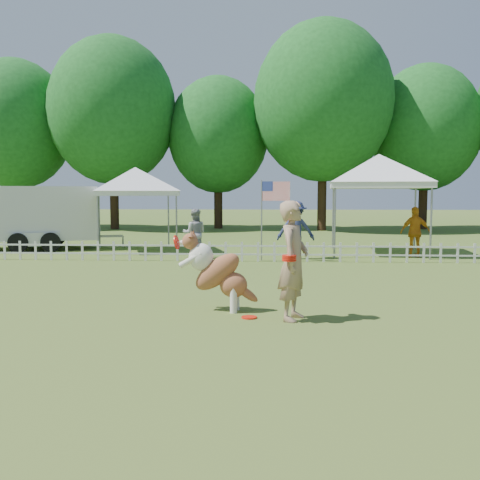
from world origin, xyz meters
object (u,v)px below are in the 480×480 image
(frisbee_on_turf, at_px, (249,317))
(handler, at_px, (294,261))
(spectator_a, at_px, (195,233))
(cargo_trailer, at_px, (38,217))
(canopy_tent_left, at_px, (136,210))
(dog, at_px, (219,272))
(canopy_tent_right, at_px, (378,205))
(flag_pole, at_px, (262,220))
(spectator_b, at_px, (296,230))
(spectator_c, at_px, (415,232))

(frisbee_on_turf, bearing_deg, handler, -5.13)
(spectator_a, bearing_deg, cargo_trailer, -24.84)
(canopy_tent_left, bearing_deg, frisbee_on_turf, -83.31)
(dog, distance_m, canopy_tent_right, 10.52)
(dog, bearing_deg, flag_pole, 91.30)
(canopy_tent_right, xyz_separation_m, flag_pole, (-3.98, -2.23, -0.43))
(frisbee_on_turf, height_order, canopy_tent_left, canopy_tent_left)
(spectator_a, bearing_deg, spectator_b, 176.57)
(handler, xyz_separation_m, cargo_trailer, (-9.10, 10.77, 0.21))
(flag_pole, bearing_deg, handler, -68.36)
(spectator_c, bearing_deg, canopy_tent_left, -12.26)
(canopy_tent_right, distance_m, flag_pole, 4.59)
(flag_pole, bearing_deg, canopy_tent_right, 46.04)
(spectator_c, bearing_deg, spectator_a, 1.92)
(cargo_trailer, xyz_separation_m, spectator_b, (9.52, -2.44, -0.28))
(cargo_trailer, height_order, flag_pole, flag_pole)
(handler, distance_m, spectator_c, 9.99)
(canopy_tent_left, relative_size, flag_pole, 1.19)
(cargo_trailer, xyz_separation_m, flag_pole, (8.44, -3.01, 0.05))
(flag_pole, bearing_deg, canopy_tent_left, 166.23)
(frisbee_on_turf, bearing_deg, canopy_tent_right, 67.79)
(canopy_tent_left, bearing_deg, dog, -84.95)
(canopy_tent_left, height_order, flag_pole, canopy_tent_left)
(frisbee_on_turf, bearing_deg, spectator_b, 82.07)
(canopy_tent_right, relative_size, spectator_a, 2.10)
(spectator_c, bearing_deg, cargo_trailer, -10.89)
(flag_pole, bearing_deg, spectator_b, 44.54)
(cargo_trailer, distance_m, flag_pole, 8.96)
(frisbee_on_turf, distance_m, canopy_tent_right, 10.86)
(canopy_tent_left, xyz_separation_m, spectator_c, (9.65, -1.51, -0.66))
(cargo_trailer, xyz_separation_m, spectator_c, (13.45, -1.78, -0.37))
(spectator_a, xyz_separation_m, spectator_b, (3.25, 0.01, 0.13))
(frisbee_on_turf, bearing_deg, cargo_trailer, 128.03)
(canopy_tent_left, height_order, cargo_trailer, canopy_tent_left)
(spectator_b, bearing_deg, spectator_a, 2.71)
(frisbee_on_turf, bearing_deg, dog, 136.76)
(spectator_b, bearing_deg, handler, 89.70)
(canopy_tent_right, bearing_deg, spectator_a, -159.31)
(handler, distance_m, canopy_tent_right, 10.56)
(spectator_b, relative_size, spectator_c, 1.12)
(handler, distance_m, frisbee_on_turf, 1.22)
(spectator_a, bearing_deg, flag_pole, 161.92)
(handler, distance_m, cargo_trailer, 14.10)
(frisbee_on_turf, xyz_separation_m, spectator_a, (-2.10, 8.26, 0.79))
(handler, bearing_deg, spectator_a, 37.27)
(canopy_tent_right, relative_size, cargo_trailer, 0.62)
(canopy_tent_left, relative_size, spectator_c, 1.80)
(cargo_trailer, xyz_separation_m, spectator_a, (6.27, -2.44, -0.40))
(spectator_a, height_order, spectator_c, spectator_c)
(handler, bearing_deg, canopy_tent_right, 0.11)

